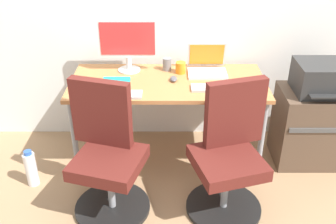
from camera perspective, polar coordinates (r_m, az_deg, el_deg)
ground_plane at (r=3.41m, az=0.00°, el=-6.46°), size 5.28×5.28×0.00m
desk at (r=3.07m, az=0.00°, el=3.45°), size 1.52×0.68×0.72m
office_chair_left at (r=2.72m, az=-8.91°, el=-6.38°), size 0.55×0.55×0.94m
office_chair_right at (r=2.72m, az=8.89°, el=-6.40°), size 0.55×0.55×0.94m
side_cabinet at (r=3.42m, az=20.07°, el=-1.97°), size 0.55×0.44×0.64m
printer at (r=3.23m, az=21.39°, el=4.67°), size 0.38×0.40×0.24m
water_bottle_on_floor at (r=3.21m, az=-19.40°, el=-7.79°), size 0.09×0.09×0.31m
desktop_monitor at (r=3.15m, az=-5.90°, el=10.23°), size 0.48×0.18×0.43m
open_laptop at (r=3.19m, az=5.74°, el=6.77°), size 0.31×0.26×0.23m
keyboard_by_monitor at (r=2.83m, az=-7.25°, el=2.55°), size 0.34×0.12×0.02m
keyboard_by_laptop at (r=2.93m, az=6.73°, el=3.52°), size 0.34×0.12×0.02m
mouse_by_monitor at (r=3.02m, az=12.48°, el=4.03°), size 0.06×0.10×0.03m
mouse_by_laptop at (r=3.03m, az=0.83°, el=4.86°), size 0.06×0.10×0.03m
coffee_mug at (r=3.16m, az=1.86°, el=6.51°), size 0.08×0.08×0.09m
pen_cup at (r=3.21m, az=-0.14°, el=7.02°), size 0.07×0.07×0.10m
notebook at (r=3.01m, az=-7.61°, el=4.36°), size 0.21×0.15×0.03m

